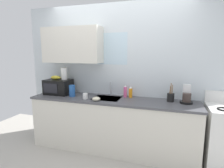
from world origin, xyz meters
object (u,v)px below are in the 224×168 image
Objects in this scene: banana_bunch at (56,78)px; utensil_crock at (171,97)px; mug_white at (85,96)px; dish_soap_bottle_orange at (131,92)px; coffee_maker at (187,96)px; small_bowl at (96,99)px; dish_soap_bottle_pink at (125,91)px; microwave at (58,87)px; paper_towel_roll at (64,73)px; cereal_canister at (72,91)px.

banana_bunch is 0.67× the size of utensil_crock.
banana_bunch is at bearing 164.52° from mug_white.
utensil_crock is (1.35, 0.26, 0.02)m from mug_white.
banana_bunch is 1.40m from dish_soap_bottle_orange.
small_bowl is at bearing -167.21° from coffee_maker.
banana_bunch is 0.93× the size of dish_soap_bottle_pink.
microwave is 2.09× the size of paper_towel_roll.
coffee_maker reaches higher than dish_soap_bottle_pink.
banana_bunch is at bearing -174.53° from dish_soap_bottle_orange.
coffee_maker is at bearing 8.94° from mug_white.
dish_soap_bottle_orange is 0.77m from mug_white.
coffee_maker is 1.43× the size of dish_soap_bottle_orange.
paper_towel_roll is 0.79× the size of coffee_maker.
paper_towel_roll is 1.03× the size of dish_soap_bottle_pink.
paper_towel_roll reaches higher than coffee_maker.
banana_bunch is at bearing -173.76° from dish_soap_bottle_pink.
banana_bunch is 1.31m from dish_soap_bottle_pink.
cereal_canister is (-0.90, -0.24, 0.00)m from dish_soap_bottle_pink.
dish_soap_bottle_pink is (1.29, 0.14, -0.20)m from banana_bunch.
paper_towel_roll is at bearing 155.88° from mug_white.
dish_soap_bottle_orange is 0.98× the size of cereal_canister.
dish_soap_bottle_orange is at bearing 5.47° from banana_bunch.
coffee_maker is at bearing 12.79° from small_bowl.
dish_soap_bottle_orange is at bearing 174.51° from utensil_crock.
coffee_maker is at bearing 4.83° from cereal_canister.
banana_bunch is 0.76m from mug_white.
banana_bunch is 0.91× the size of paper_towel_roll.
banana_bunch is 2.05m from utensil_crock.
cereal_canister is 0.67× the size of utensil_crock.
dish_soap_bottle_orange is at bearing -4.86° from dish_soap_bottle_pink.
banana_bunch is at bearing -161.57° from paper_towel_roll.
cereal_canister is 0.31m from mug_white.
paper_towel_roll is 0.40m from cereal_canister.
paper_towel_roll is at bearing -175.44° from dish_soap_bottle_pink.
paper_towel_roll reaches higher than banana_bunch.
coffee_maker is (2.11, 0.01, -0.28)m from paper_towel_roll.
dish_soap_bottle_orange reaches higher than small_bowl.
dish_soap_bottle_pink reaches higher than mug_white.
cereal_canister is (-0.99, -0.23, 0.01)m from dish_soap_bottle_orange.
cereal_canister is at bearing -166.81° from dish_soap_bottle_orange.
dish_soap_bottle_pink is at bearing 175.19° from coffee_maker.
banana_bunch is at bearing -178.04° from utensil_crock.
mug_white is at bearing -24.12° from paper_towel_roll.
utensil_crock reaches higher than cereal_canister.
dish_soap_bottle_orange is (1.33, 0.13, -0.04)m from microwave.
small_bowl is (-1.13, -0.32, -0.04)m from utensil_crock.
dish_soap_bottle_pink is 0.93m from cereal_canister.
mug_white is 0.73× the size of small_bowl.
mug_white is (0.69, -0.19, -0.26)m from banana_bunch.
small_bowl is at bearing -141.20° from dish_soap_bottle_orange.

